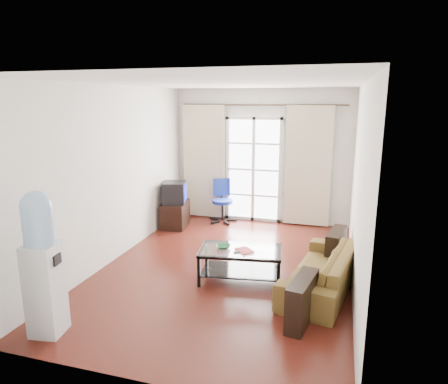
% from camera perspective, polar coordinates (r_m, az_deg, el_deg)
% --- Properties ---
extents(floor, '(5.20, 5.20, 0.00)m').
position_cam_1_polar(floor, '(6.12, 0.33, -10.83)').
color(floor, '#581E14').
rests_on(floor, ground).
extents(ceiling, '(5.20, 5.20, 0.00)m').
position_cam_1_polar(ceiling, '(5.60, 0.36, 15.33)').
color(ceiling, white).
rests_on(ceiling, wall_back).
extents(wall_back, '(3.60, 0.02, 2.70)m').
position_cam_1_polar(wall_back, '(8.20, 5.37, 5.09)').
color(wall_back, white).
rests_on(wall_back, floor).
extents(wall_front, '(3.60, 0.02, 2.70)m').
position_cam_1_polar(wall_front, '(3.37, -12.02, -6.77)').
color(wall_front, white).
rests_on(wall_front, floor).
extents(wall_left, '(0.02, 5.20, 2.70)m').
position_cam_1_polar(wall_left, '(6.43, -15.28, 2.49)').
color(wall_left, white).
rests_on(wall_left, floor).
extents(wall_right, '(0.02, 5.20, 2.70)m').
position_cam_1_polar(wall_right, '(5.50, 18.68, 0.53)').
color(wall_right, white).
rests_on(wall_right, floor).
extents(french_door, '(1.16, 0.06, 2.15)m').
position_cam_1_polar(french_door, '(8.22, 4.23, 3.19)').
color(french_door, white).
rests_on(french_door, wall_back).
extents(curtain_rod, '(3.30, 0.04, 0.04)m').
position_cam_1_polar(curtain_rod, '(8.03, 5.39, 12.30)').
color(curtain_rod, '#4C3F2D').
rests_on(curtain_rod, wall_back).
extents(curtain_left, '(0.90, 0.07, 2.35)m').
position_cam_1_polar(curtain_left, '(8.42, -2.87, 4.31)').
color(curtain_left, beige).
rests_on(curtain_left, curtain_rod).
extents(curtain_right, '(0.90, 0.07, 2.35)m').
position_cam_1_polar(curtain_right, '(7.98, 11.90, 3.56)').
color(curtain_right, beige).
rests_on(curtain_right, curtain_rod).
extents(radiator, '(0.64, 0.12, 0.64)m').
position_cam_1_polar(radiator, '(8.20, 10.59, -2.36)').
color(radiator, gray).
rests_on(radiator, floor).
extents(sofa, '(2.11, 1.38, 0.54)m').
position_cam_1_polar(sofa, '(5.56, 13.76, -10.70)').
color(sofa, brown).
rests_on(sofa, floor).
extents(coffee_table, '(1.21, 0.80, 0.46)m').
position_cam_1_polar(coffee_table, '(5.65, 2.35, -9.70)').
color(coffee_table, silver).
rests_on(coffee_table, floor).
extents(bowl, '(0.33, 0.33, 0.05)m').
position_cam_1_polar(bowl, '(5.61, -0.10, -7.81)').
color(bowl, green).
rests_on(bowl, coffee_table).
extents(book, '(0.44, 0.44, 0.02)m').
position_cam_1_polar(book, '(5.46, 2.10, -8.54)').
color(book, '#A41414').
rests_on(book, coffee_table).
extents(remote, '(0.16, 0.11, 0.02)m').
position_cam_1_polar(remote, '(5.46, 2.19, -8.57)').
color(remote, black).
rests_on(remote, coffee_table).
extents(tv_stand, '(0.55, 0.74, 0.50)m').
position_cam_1_polar(tv_stand, '(8.02, -7.00, -3.17)').
color(tv_stand, black).
rests_on(tv_stand, floor).
extents(crt_tv, '(0.53, 0.54, 0.42)m').
position_cam_1_polar(crt_tv, '(7.85, -7.22, -0.06)').
color(crt_tv, black).
rests_on(crt_tv, tv_stand).
extents(task_chair, '(0.78, 0.78, 0.88)m').
position_cam_1_polar(task_chair, '(8.29, -0.22, -2.47)').
color(task_chair, black).
rests_on(task_chair, floor).
extents(water_cooler, '(0.37, 0.37, 1.58)m').
position_cam_1_polar(water_cooler, '(4.63, -24.54, -9.01)').
color(water_cooler, silver).
rests_on(water_cooler, floor).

